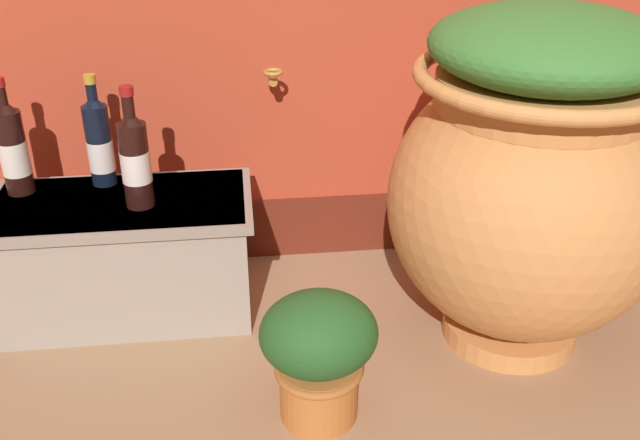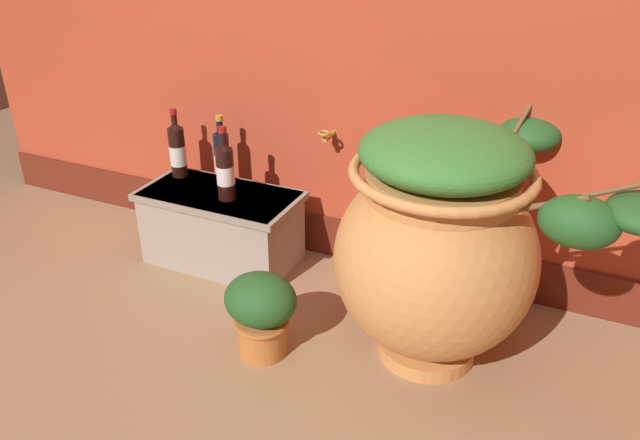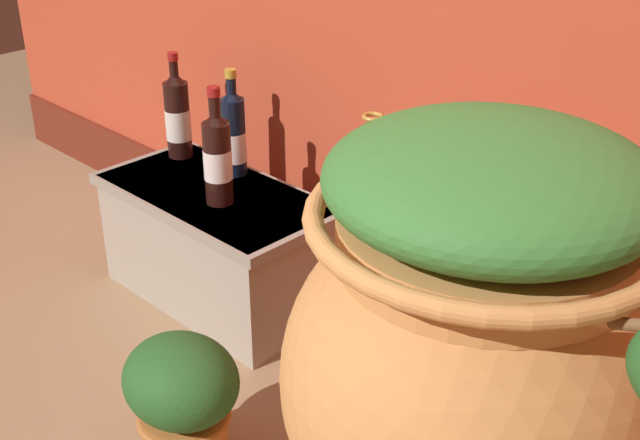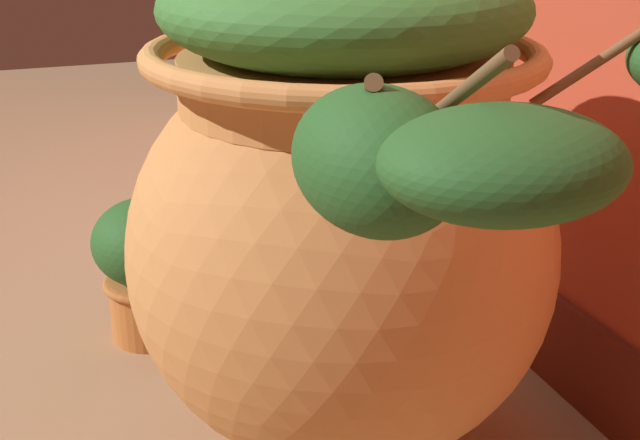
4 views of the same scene
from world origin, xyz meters
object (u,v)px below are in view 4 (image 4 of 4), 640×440
Objects in this scene: terracotta_urn at (348,211)px; wine_bottle_middle at (326,69)px; wine_bottle_right at (293,54)px; wine_bottle_left at (288,77)px; potted_shrub at (147,262)px.

terracotta_urn is 3.26× the size of wine_bottle_middle.
terracotta_urn is 3.18× the size of wine_bottle_right.
wine_bottle_left is at bearing -53.27° from wine_bottle_middle.
wine_bottle_right reaches higher than wine_bottle_middle.
wine_bottle_left is at bearing -20.01° from wine_bottle_right.
wine_bottle_left is 0.19m from wine_bottle_middle.
wine_bottle_left is 0.36m from wine_bottle_right.
terracotta_urn is 1.38m from wine_bottle_right.
wine_bottle_right is (-1.33, 0.33, -0.00)m from terracotta_urn.
wine_bottle_left is 0.70m from potted_shrub.
terracotta_urn reaches higher than wine_bottle_left.
wine_bottle_left is 1.01× the size of wine_bottle_right.
potted_shrub is (-0.57, -0.26, -0.30)m from terracotta_urn.
potted_shrub is (0.76, -0.59, -0.30)m from wine_bottle_right.
wine_bottle_middle is 0.22m from wine_bottle_right.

